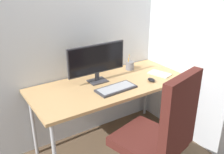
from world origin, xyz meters
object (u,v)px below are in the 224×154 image
Objects in this scene: monitor at (97,60)px; notebook at (160,74)px; keyboard at (116,88)px; office_chair at (161,134)px; pen_holder at (130,65)px; mouse at (151,80)px.

monitor is 0.72m from notebook.
notebook is at bearing -18.14° from monitor.
monitor is 0.34m from keyboard.
pen_holder is at bearing 66.86° from office_chair.
office_chair is at bearing -88.58° from keyboard.
mouse reaches higher than notebook.
mouse is at bearing -5.88° from keyboard.
office_chair reaches higher than pen_holder.
office_chair is 1.05m from pen_holder.
mouse is at bearing -34.01° from monitor.
mouse is 0.39m from pen_holder.
keyboard is 2.26× the size of pen_holder.
notebook is at bearing -59.17° from pen_holder.
mouse is (0.38, 0.56, 0.16)m from office_chair.
pen_holder reaches higher than keyboard.
monitor is at bearing 141.56° from mouse.
office_chair reaches higher than notebook.
monitor is 6.92× the size of mouse.
pen_holder is (0.42, 0.35, 0.04)m from keyboard.
mouse is (0.45, -0.30, -0.20)m from monitor.
pen_holder is 0.75× the size of notebook.
mouse is at bearing -172.23° from notebook.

